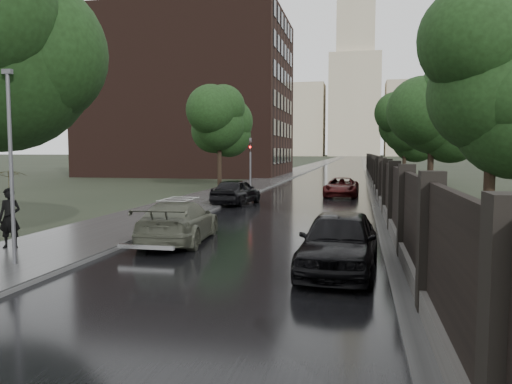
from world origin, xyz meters
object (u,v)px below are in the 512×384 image
at_px(tree_right_a, 493,93).
at_px(hatchback_left, 236,192).
at_px(tree_right_b, 432,120).
at_px(car_right_near, 339,241).
at_px(traffic_light, 250,161).
at_px(volga_sedan, 179,222).
at_px(car_right_far, 341,187).
at_px(tree_left_far, 219,124).
at_px(tree_right_c, 405,131).
at_px(lamp_post, 11,167).
at_px(pedestrian_umbrella, 8,185).

xyz_separation_m(tree_right_a, hatchback_left, (-11.10, 9.98, -4.20)).
height_order(tree_right_b, car_right_near, tree_right_b).
bearing_deg(car_right_near, traffic_light, 111.15).
distance_m(volga_sedan, car_right_far, 18.79).
bearing_deg(car_right_near, tree_left_far, 115.06).
height_order(tree_right_c, lamp_post, tree_right_c).
relative_size(tree_right_a, volga_sedan, 1.44).
bearing_deg(pedestrian_umbrella, tree_right_a, 9.46).
distance_m(car_right_near, pedestrian_umbrella, 9.86).
bearing_deg(traffic_light, lamp_post, -92.68).
relative_size(tree_left_far, car_right_near, 1.60).
bearing_deg(car_right_near, tree_right_b, 79.42).
bearing_deg(tree_right_c, tree_right_b, -90.00).
bearing_deg(tree_right_a, lamp_post, -153.26).
bearing_deg(car_right_near, lamp_post, -166.58).
bearing_deg(pedestrian_umbrella, lamp_post, -58.27).
relative_size(tree_right_c, hatchback_left, 1.58).
bearing_deg(tree_left_far, tree_right_b, -27.30).
height_order(tree_right_c, pedestrian_umbrella, tree_right_c).
relative_size(tree_right_b, traffic_light, 1.75).
distance_m(hatchback_left, car_right_near, 16.32).
relative_size(lamp_post, pedestrian_umbrella, 1.80).
bearing_deg(traffic_light, car_right_near, -72.11).
xyz_separation_m(tree_right_c, car_right_far, (-5.37, -15.78, -4.30)).
bearing_deg(tree_right_b, hatchback_left, -160.10).
relative_size(tree_right_b, lamp_post, 1.37).
xyz_separation_m(volga_sedan, pedestrian_umbrella, (-4.35, -2.68, 1.34)).
distance_m(tree_right_c, lamp_post, 40.67).
distance_m(hatchback_left, car_right_far, 8.48).
xyz_separation_m(tree_left_far, hatchback_left, (4.40, -12.02, -4.49)).
height_order(tree_right_a, tree_right_c, same).
bearing_deg(car_right_near, car_right_far, 95.08).
xyz_separation_m(tree_left_far, volga_sedan, (5.38, -23.96, -4.54)).
distance_m(tree_right_b, tree_right_c, 18.00).
xyz_separation_m(traffic_light, car_right_far, (6.43, -0.77, -1.75)).
distance_m(tree_left_far, hatchback_left, 13.56).
xyz_separation_m(tree_right_a, car_right_far, (-5.37, 16.22, -4.30)).
height_order(lamp_post, car_right_far, lamp_post).
bearing_deg(traffic_light, hatchback_left, -84.30).
relative_size(tree_right_c, car_right_near, 1.52).
height_order(lamp_post, traffic_light, lamp_post).
bearing_deg(car_right_far, hatchback_left, -130.27).
xyz_separation_m(tree_left_far, car_right_near, (10.81, -27.03, -4.46)).
height_order(hatchback_left, pedestrian_umbrella, pedestrian_umbrella).
bearing_deg(pedestrian_umbrella, car_right_far, 58.12).
height_order(tree_right_a, car_right_far, tree_right_a).
distance_m(volga_sedan, pedestrian_umbrella, 5.28).
height_order(tree_right_a, hatchback_left, tree_right_a).
bearing_deg(volga_sedan, lamp_post, 52.97).
relative_size(tree_left_far, tree_right_c, 1.05).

